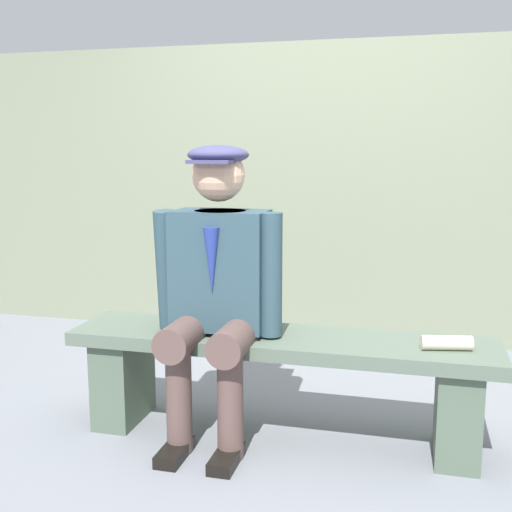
# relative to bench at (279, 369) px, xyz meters

# --- Properties ---
(ground_plane) EXTENTS (30.00, 30.00, 0.00)m
(ground_plane) POSITION_rel_bench_xyz_m (0.00, 0.00, -0.32)
(ground_plane) COLOR slate
(bench) EXTENTS (1.88, 0.40, 0.48)m
(bench) POSITION_rel_bench_xyz_m (0.00, 0.00, 0.00)
(bench) COLOR #526052
(bench) RESTS_ON ground
(seated_man) EXTENTS (0.58, 0.54, 1.30)m
(seated_man) POSITION_rel_bench_xyz_m (0.27, 0.06, 0.40)
(seated_man) COLOR #2D4652
(seated_man) RESTS_ON ground
(rolled_magazine) EXTENTS (0.21, 0.10, 0.06)m
(rolled_magazine) POSITION_rel_bench_xyz_m (-0.70, 0.03, 0.19)
(rolled_magazine) COLOR beige
(rolled_magazine) RESTS_ON bench
(stadium_wall) EXTENTS (12.00, 0.24, 1.99)m
(stadium_wall) POSITION_rel_bench_xyz_m (0.00, -1.70, 0.67)
(stadium_wall) COLOR slate
(stadium_wall) RESTS_ON ground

